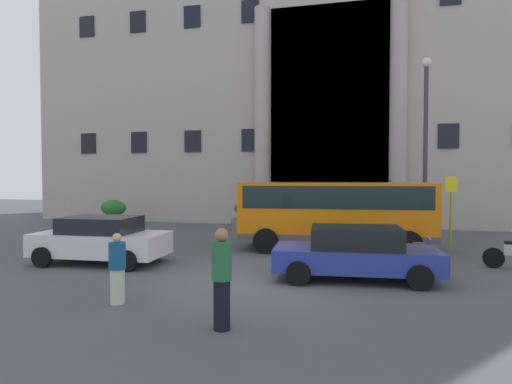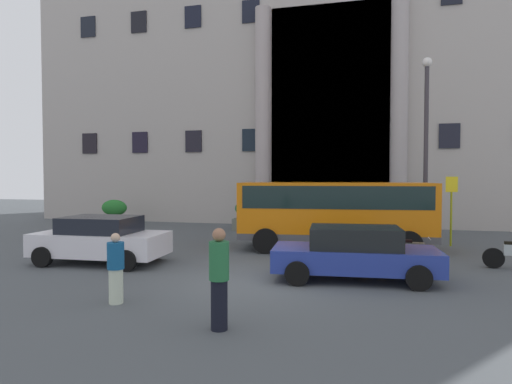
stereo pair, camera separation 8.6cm
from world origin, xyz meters
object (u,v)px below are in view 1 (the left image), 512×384
Objects in this scene: scooter_by_planter at (408,252)px; lamppost_plaza_centre at (426,135)px; parked_hatchback_near at (356,253)px; motorcycle_near_kerb at (91,238)px; orange_minibus at (335,209)px; bus_stop_sign at (451,203)px; pedestrian_woman_with_bag at (222,278)px; hedge_planter_west at (389,220)px; hedge_planter_east at (254,215)px; parked_sedan_far at (101,239)px; pedestrian_man_crossing at (117,269)px; hedge_planter_far_east at (113,213)px.

lamppost_plaza_centre is at bearing 79.13° from scooter_by_planter.
parked_hatchback_near is 9.84m from motorcycle_near_kerb.
orange_minibus is 2.63× the size of bus_stop_sign.
hedge_planter_west is at bearing 93.93° from pedestrian_woman_with_bag.
lamppost_plaza_centre is at bearing 66.12° from parked_hatchback_near.
bus_stop_sign is 9.13m from hedge_planter_east.
orange_minibus is 3.61m from scooter_by_planter.
orange_minibus reaches higher than parked_hatchback_near.
lamppost_plaza_centre is (12.24, 5.31, 3.99)m from motorcycle_near_kerb.
parked_sedan_far is 2.72× the size of pedestrian_man_crossing.
bus_stop_sign is 0.62× the size of parked_hatchback_near.
hedge_planter_far_east reaches higher than parked_hatchback_near.
orange_minibus reaches higher than pedestrian_woman_with_bag.
parked_hatchback_near is at bearing 5.16° from pedestrian_man_crossing.
parked_hatchback_near is 6.01m from pedestrian_man_crossing.
orange_minibus is 4.77m from parked_hatchback_near.
bus_stop_sign reaches higher than hedge_planter_east.
hedge_planter_east is at bearing 114.20° from parked_hatchback_near.
parked_sedan_far is at bearing -168.10° from scooter_by_planter.
parked_hatchback_near is at bearing -124.65° from scooter_by_planter.
pedestrian_man_crossing is (0.21, -12.82, -0.02)m from hedge_planter_east.
pedestrian_woman_with_bag is (5.57, -4.74, 0.17)m from parked_sedan_far.
parked_sedan_far reaches higher than hedge_planter_west.
hedge_planter_far_east is 0.37× the size of parked_sedan_far.
parked_hatchback_near is at bearing -117.99° from bus_stop_sign.
bus_stop_sign is at bearing -54.69° from hedge_planter_west.
parked_sedan_far is at bearing -59.95° from hedge_planter_far_east.
hedge_planter_far_east is (-14.53, -0.07, 0.00)m from hedge_planter_west.
pedestrian_woman_with_bag is 13.49m from lamppost_plaza_centre.
hedge_planter_east is at bearing 71.05° from parked_sedan_far.
bus_stop_sign is at bearing -51.02° from lamppost_plaza_centre.
lamppost_plaza_centre is at bearing 32.38° from parked_sedan_far.
pedestrian_man_crossing is (-8.44, -10.05, -0.92)m from bus_stop_sign.
lamppost_plaza_centre is at bearing 25.74° from pedestrian_man_crossing.
lamppost_plaza_centre is (15.85, -1.94, 3.75)m from hedge_planter_far_east.
orange_minibus is at bearing 29.23° from parked_sedan_far.
parked_sedan_far is at bearing -150.97° from bus_stop_sign.
hedge_planter_east reaches higher than pedestrian_man_crossing.
scooter_by_planter is (6.66, -7.26, -0.32)m from hedge_planter_east.
hedge_planter_east is 1.08× the size of scooter_by_planter.
scooter_by_planter is 6.91m from lamppost_plaza_centre.
hedge_planter_east is 9.44m from parked_sedan_far.
pedestrian_man_crossing reaches higher than parked_hatchback_near.
parked_hatchback_near is at bearing -4.80° from parked_sedan_far.
parked_hatchback_near is (5.14, -9.37, -0.06)m from hedge_planter_east.
hedge_planter_west is 0.97× the size of scooter_by_planter.
pedestrian_woman_with_bag reaches higher than parked_sedan_far.
bus_stop_sign reaches higher than hedge_planter_west.
pedestrian_man_crossing is at bearing -138.24° from scooter_by_planter.
bus_stop_sign reaches higher than scooter_by_planter.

